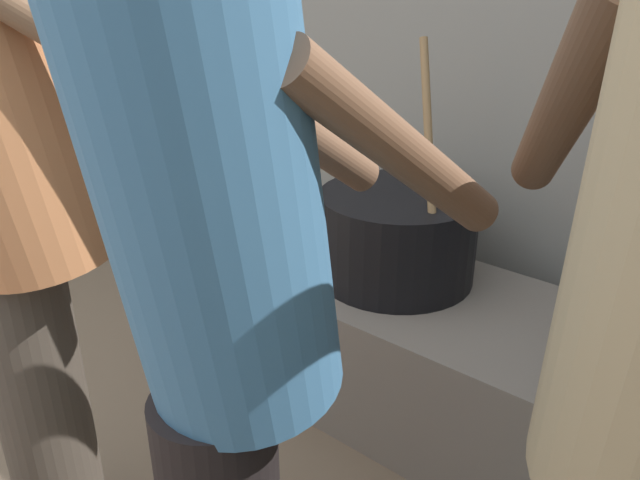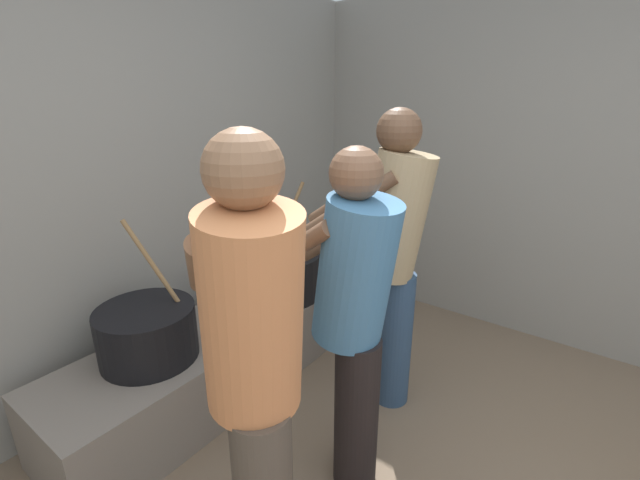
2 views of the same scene
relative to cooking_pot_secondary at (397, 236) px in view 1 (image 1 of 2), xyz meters
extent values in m
cube|color=gray|center=(-0.20, 0.49, 0.64)|extent=(5.22, 0.20, 2.43)
cube|color=slate|center=(0.48, -0.03, -0.36)|extent=(2.14, 0.60, 0.43)
cylinder|color=black|center=(0.00, 0.00, 0.00)|extent=(0.49, 0.49, 0.28)
cylinder|color=#937047|center=(0.09, 0.00, 0.34)|extent=(0.20, 0.19, 0.51)
cylinder|color=brown|center=(0.70, -0.74, 0.63)|extent=(0.29, 0.47, 0.37)
cylinder|color=#4C4238|center=(-0.26, -1.06, -0.17)|extent=(0.20, 0.20, 0.80)
cylinder|color=brown|center=(0.01, -0.91, 0.62)|extent=(0.34, 0.44, 0.37)
cylinder|color=brown|center=(-0.21, -0.75, 0.62)|extent=(0.34, 0.44, 0.37)
cylinder|color=teal|center=(0.35, -1.02, 0.48)|extent=(0.35, 0.42, 0.64)
cylinder|color=brown|center=(0.51, -0.81, 0.55)|extent=(0.13, 0.46, 0.35)
cylinder|color=brown|center=(0.24, -0.77, 0.55)|extent=(0.13, 0.46, 0.35)
camera|label=1|loc=(0.97, -1.54, 0.80)|focal=35.61mm
camera|label=2|loc=(-1.01, -1.86, 1.17)|focal=24.19mm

